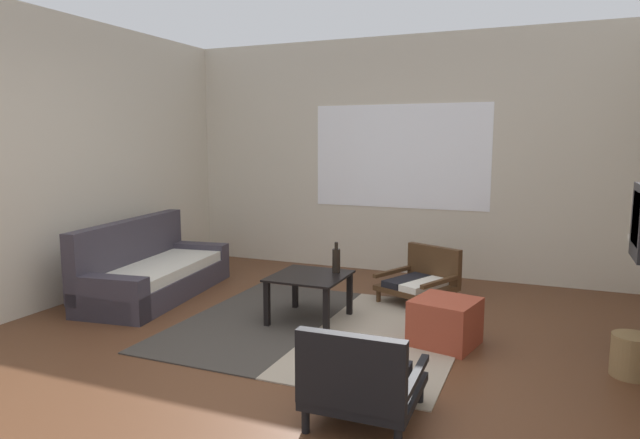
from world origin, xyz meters
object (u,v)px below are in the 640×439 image
Objects in this scene: ottoman_orange at (445,322)px; wicker_basket at (632,356)px; coffee_table at (310,283)px; glass_bottle at (336,260)px; armchair_striped_foreground at (362,382)px; armchair_by_window at (422,279)px; couch at (152,273)px.

ottoman_orange reaches higher than wicker_basket.
coffee_table is 1.19m from ottoman_orange.
glass_bottle is 0.96× the size of wicker_basket.
armchair_striped_foreground is 1.45× the size of ottoman_orange.
ottoman_orange is (1.17, -0.12, -0.16)m from coffee_table.
wicker_basket is (1.64, -1.17, -0.08)m from armchair_by_window.
wicker_basket is at bearing -9.94° from glass_bottle.
glass_bottle reaches higher than armchair_striped_foreground.
armchair_by_window is 2.95× the size of glass_bottle.
couch reaches higher than armchair_striped_foreground.
armchair_striped_foreground is at bearing -98.49° from ottoman_orange.
couch reaches higher than ottoman_orange.
couch is 6.93× the size of glass_bottle.
coffee_table is 2.26× the size of wicker_basket.
armchair_striped_foreground is at bearing -64.75° from glass_bottle.
armchair_by_window reaches higher than ottoman_orange.
armchair_striped_foreground reaches higher than ottoman_orange.
armchair_by_window is 1.02m from glass_bottle.
glass_bottle is (-0.79, 1.67, 0.27)m from armchair_striped_foreground.
wicker_basket is (2.22, -0.39, -0.37)m from glass_bottle.
coffee_table is 1.22m from armchair_by_window.
armchair_by_window is at bearing 18.05° from couch.
glass_bottle is at bearing 1.32° from couch.
couch is at bearing 176.03° from coffee_table.
ottoman_orange is (0.41, -1.07, -0.05)m from armchair_by_window.
wicker_basket is (1.23, -0.10, -0.04)m from ottoman_orange.
glass_bottle is (0.18, 0.17, 0.18)m from coffee_table.
wicker_basket is at bearing 41.62° from armchair_striped_foreground.
armchair_striped_foreground is (2.73, -1.62, 0.02)m from couch.
wicker_basket is (1.44, 1.28, -0.11)m from armchair_striped_foreground.
ottoman_orange is 1.66× the size of glass_bottle.
couch reaches higher than armchair_by_window.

